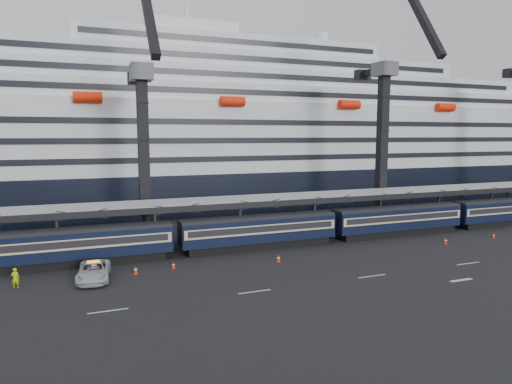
# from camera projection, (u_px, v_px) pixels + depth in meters

# --- Properties ---
(ground) EXTENTS (260.00, 260.00, 0.00)m
(ground) POSITION_uv_depth(u_px,v_px,m) (365.00, 263.00, 47.85)
(ground) COLOR black
(ground) RESTS_ON ground
(lane_markings) EXTENTS (111.00, 4.27, 0.02)m
(lane_markings) POSITION_uv_depth(u_px,v_px,m) (464.00, 268.00, 45.94)
(lane_markings) COLOR beige
(lane_markings) RESTS_ON ground
(train) EXTENTS (133.05, 3.00, 4.05)m
(train) POSITION_uv_depth(u_px,v_px,m) (285.00, 228.00, 55.16)
(train) COLOR black
(train) RESTS_ON ground
(canopy) EXTENTS (130.00, 6.25, 5.53)m
(canopy) POSITION_uv_depth(u_px,v_px,m) (305.00, 197.00, 60.15)
(canopy) COLOR #979A9F
(canopy) RESTS_ON ground
(cruise_ship) EXTENTS (214.09, 28.84, 34.00)m
(cruise_ship) POSITION_uv_depth(u_px,v_px,m) (224.00, 141.00, 88.48)
(cruise_ship) COLOR black
(cruise_ship) RESTS_ON ground
(crane_dark_near) EXTENTS (4.50, 17.75, 35.08)m
(crane_dark_near) POSITION_uv_depth(u_px,v_px,m) (144.00, 147.00, 56.40)
(crane_dark_near) COLOR #515359
(crane_dark_near) RESTS_ON ground
(crane_dark_mid) EXTENTS (4.50, 18.24, 39.64)m
(crane_dark_mid) POSITION_uv_depth(u_px,v_px,m) (384.00, 135.00, 67.85)
(crane_dark_mid) COLOR #515359
(crane_dark_mid) RESTS_ON ground
(pickup_truck) EXTENTS (3.41, 6.28, 1.67)m
(pickup_truck) POSITION_uv_depth(u_px,v_px,m) (94.00, 271.00, 42.23)
(pickup_truck) COLOR #B8BBC0
(pickup_truck) RESTS_ON ground
(worker) EXTENTS (0.69, 0.48, 1.82)m
(worker) POSITION_uv_depth(u_px,v_px,m) (15.00, 278.00, 39.97)
(worker) COLOR #BFE50C
(worker) RESTS_ON ground
(traffic_cone_b) EXTENTS (0.42, 0.42, 0.84)m
(traffic_cone_b) POSITION_uv_depth(u_px,v_px,m) (136.00, 270.00, 44.08)
(traffic_cone_b) COLOR #FF2508
(traffic_cone_b) RESTS_ON ground
(traffic_cone_c) EXTENTS (0.36, 0.36, 0.72)m
(traffic_cone_c) POSITION_uv_depth(u_px,v_px,m) (173.00, 265.00, 45.94)
(traffic_cone_c) COLOR #FF2508
(traffic_cone_c) RESTS_ON ground
(traffic_cone_d) EXTENTS (0.43, 0.43, 0.87)m
(traffic_cone_d) POSITION_uv_depth(u_px,v_px,m) (278.00, 258.00, 48.27)
(traffic_cone_d) COLOR #FF2508
(traffic_cone_d) RESTS_ON ground
(traffic_cone_e) EXTENTS (0.35, 0.35, 0.69)m
(traffic_cone_e) POSITION_uv_depth(u_px,v_px,m) (494.00, 235.00, 59.64)
(traffic_cone_e) COLOR #FF2508
(traffic_cone_e) RESTS_ON ground
(traffic_cone_f) EXTENTS (0.42, 0.42, 0.84)m
(traffic_cone_f) POSITION_uv_depth(u_px,v_px,m) (446.00, 241.00, 56.29)
(traffic_cone_f) COLOR #FF2508
(traffic_cone_f) RESTS_ON ground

